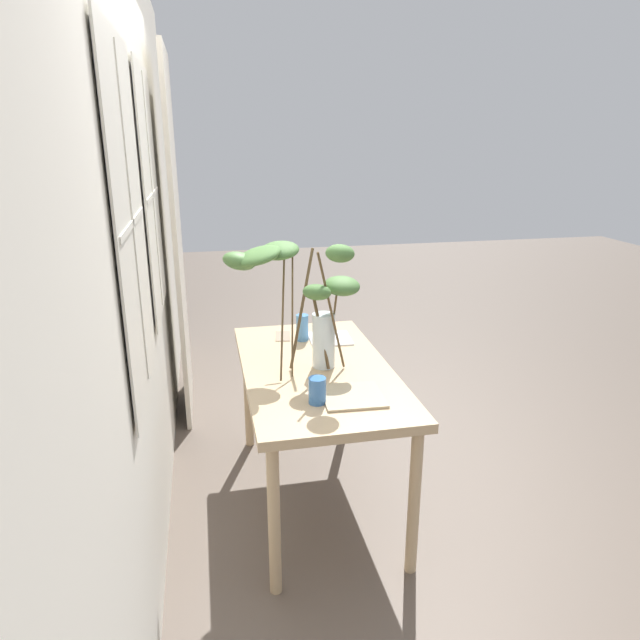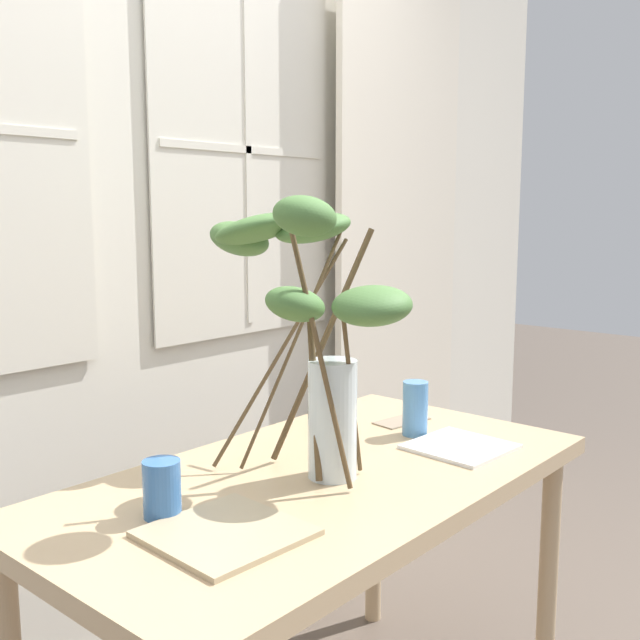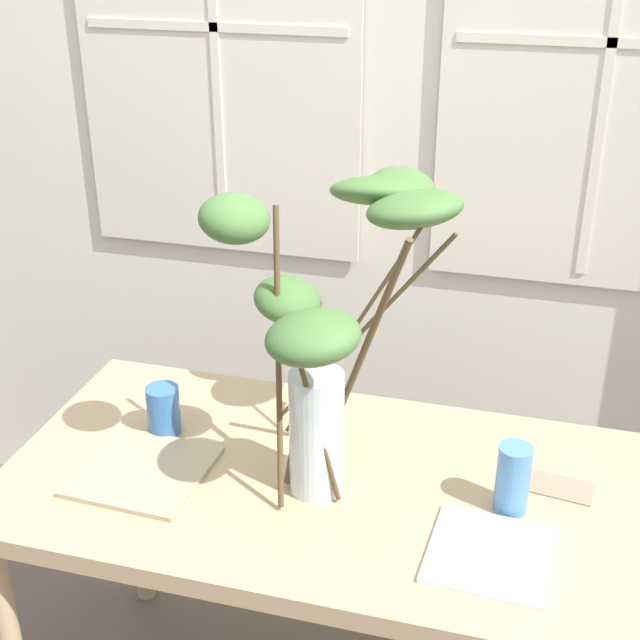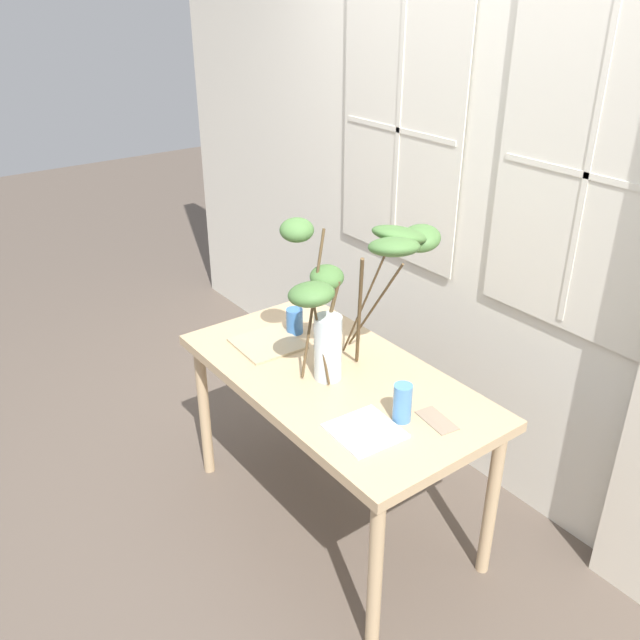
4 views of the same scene
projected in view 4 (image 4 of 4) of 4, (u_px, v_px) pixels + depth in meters
ground at (333, 515)px, 3.10m from camera, size 14.00×14.00×0.00m
back_wall_with_windows at (488, 189)px, 2.91m from camera, size 5.10×0.14×2.76m
dining_table at (335, 391)px, 2.79m from camera, size 1.36×0.72×0.75m
vase_with_branches at (356, 280)px, 2.59m from camera, size 0.51×0.69×0.65m
drinking_glass_blue_left at (295, 321)px, 3.05m from camera, size 0.08×0.08×0.12m
drinking_glass_blue_right at (403, 403)px, 2.44m from camera, size 0.07×0.07×0.15m
plate_square_left at (267, 344)px, 2.97m from camera, size 0.28×0.28×0.01m
plate_square_right at (365, 431)px, 2.41m from camera, size 0.24×0.24×0.01m
napkin_folded at (437, 420)px, 2.47m from camera, size 0.18×0.10×0.00m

